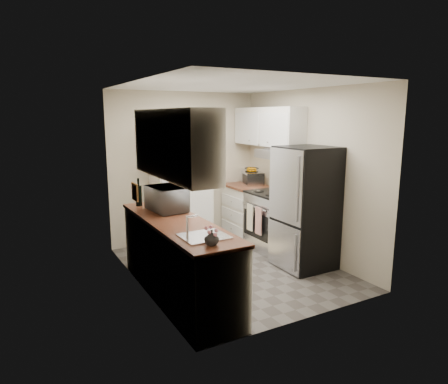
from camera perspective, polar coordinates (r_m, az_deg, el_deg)
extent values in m
plane|color=#56514C|center=(5.71, 1.17, -10.82)|extent=(3.20, 3.20, 0.00)
cube|color=beige|center=(6.79, -5.56, 3.55)|extent=(2.60, 0.04, 2.50)
cube|color=beige|center=(4.10, 12.49, -1.55)|extent=(2.60, 0.04, 2.50)
cube|color=beige|center=(4.87, -12.15, 0.43)|extent=(0.04, 3.20, 2.50)
cube|color=beige|center=(6.12, 11.82, 2.56)|extent=(0.04, 3.20, 2.50)
cube|color=white|center=(5.32, 1.27, 15.06)|extent=(2.60, 3.20, 0.04)
cube|color=silver|center=(4.15, -7.18, 6.88)|extent=(0.33, 1.60, 0.70)
cube|color=silver|center=(6.61, 6.26, 8.90)|extent=(0.33, 1.55, 0.58)
cube|color=#99999E|center=(6.25, 7.98, 5.35)|extent=(0.45, 0.76, 0.13)
cube|color=#B7B7BC|center=(4.01, -2.86, -6.38)|extent=(0.45, 0.40, 0.02)
cube|color=brown|center=(5.07, -12.62, 0.02)|extent=(0.02, 0.22, 0.22)
cube|color=silver|center=(6.50, -6.14, 0.97)|extent=(0.90, 0.55, 2.00)
cube|color=silver|center=(4.79, -6.64, -9.65)|extent=(0.60, 2.30, 0.88)
cube|color=brown|center=(4.65, -6.77, -4.33)|extent=(0.63, 2.33, 0.04)
cube|color=silver|center=(7.04, 3.33, -2.87)|extent=(0.60, 0.80, 0.88)
cube|color=brown|center=(6.94, 3.37, 0.82)|extent=(0.63, 0.83, 0.04)
cube|color=#B7B7BC|center=(6.38, 7.00, -4.29)|extent=(0.64, 0.76, 0.90)
cube|color=black|center=(6.28, 7.10, -0.19)|extent=(0.66, 0.78, 0.03)
cube|color=black|center=(6.43, 9.22, 0.97)|extent=(0.06, 0.76, 0.22)
cube|color=tan|center=(6.04, 4.95, -4.14)|extent=(0.01, 0.16, 0.42)
cube|color=beige|center=(6.24, 3.72, -3.64)|extent=(0.01, 0.16, 0.42)
cube|color=#B7B7BC|center=(5.66, 11.58, -2.23)|extent=(0.70, 0.72, 1.70)
imported|color=silver|center=(5.10, -8.15, -0.97)|extent=(0.43, 0.60, 0.31)
cylinder|color=black|center=(5.44, -12.10, -0.19)|extent=(0.09, 0.09, 0.34)
imported|color=white|center=(3.74, -1.78, -6.55)|extent=(0.18, 0.18, 0.15)
cube|color=#418F3B|center=(5.60, -9.04, -0.19)|extent=(0.08, 0.20, 0.26)
cube|color=#BCBCC1|center=(6.97, 4.11, 1.96)|extent=(0.41, 0.46, 0.23)
cube|color=#C5B187|center=(6.31, -0.73, -8.61)|extent=(0.80, 0.99, 0.01)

